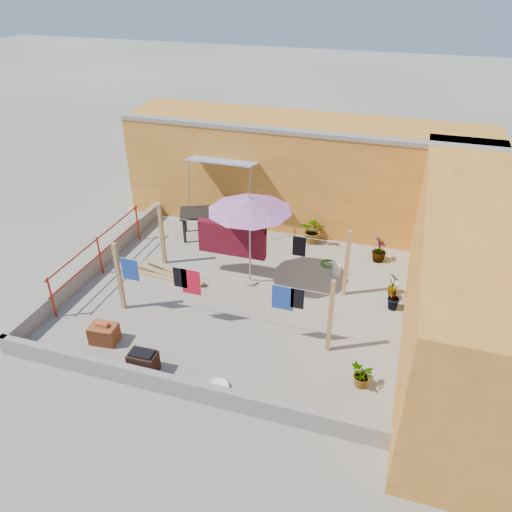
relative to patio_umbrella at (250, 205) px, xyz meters
The scene contains 21 objects.
ground 2.31m from the patio_umbrella, 98.62° to the right, with size 80.00×80.00×0.00m, color #9E998E.
wall_back 4.19m from the patio_umbrella, 84.30° to the left, with size 11.00×3.27×3.21m.
wall_right 5.18m from the patio_umbrella, ahead, with size 2.40×9.00×3.20m, color orange.
parapet_front 4.61m from the patio_umbrella, 91.19° to the right, with size 8.30×0.16×0.44m, color gray.
parapet_left 4.66m from the patio_umbrella, behind, with size 0.16×7.30×0.44m, color gray.
red_railing 4.29m from the patio_umbrella, 168.94° to the right, with size 0.05×4.20×1.10m.
clothesline_rig 1.27m from the patio_umbrella, behind, with size 5.09×2.35×1.80m.
patio_umbrella is the anchor object (origin of this frame).
outdoor_table 3.22m from the patio_umbrella, 133.15° to the left, with size 1.97×1.50×0.83m.
brick_stack 4.44m from the patio_umbrella, 126.29° to the right, with size 0.62×0.47×0.51m.
lumber_pile 3.08m from the patio_umbrella, behind, with size 2.22×0.77×0.14m.
brazier 4.39m from the patio_umbrella, 105.61° to the right, with size 0.58×0.40×0.51m.
white_basin 4.40m from the patio_umbrella, 81.74° to the right, with size 0.49×0.49×0.08m.
water_jug_a 4.23m from the patio_umbrella, 10.55° to the left, with size 0.20×0.20×0.32m.
water_jug_b 3.13m from the patio_umbrella, 27.04° to the left, with size 0.23×0.23×0.36m.
green_hose 3.23m from the patio_umbrella, 40.34° to the left, with size 0.45×0.45×0.07m.
plant_back_a 3.39m from the patio_umbrella, 67.09° to the left, with size 0.73×0.63×0.81m, color #245C1A.
plant_back_b 4.19m from the patio_umbrella, 34.73° to the left, with size 0.40×0.40×0.71m, color #245C1A.
plant_right_a 4.08m from the patio_umbrella, ahead, with size 0.39×0.26×0.74m, color #245C1A.
plant_right_b 4.08m from the patio_umbrella, ahead, with size 0.37×0.30×0.68m, color #245C1A.
plant_right_c 4.74m from the patio_umbrella, 41.06° to the right, with size 0.51×0.44×0.57m, color #245C1A.
Camera 1 is at (3.52, -9.75, 7.32)m, focal length 35.00 mm.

